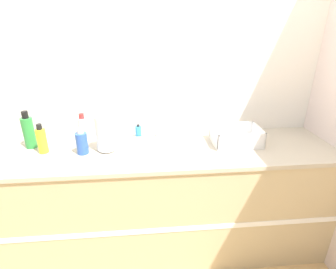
# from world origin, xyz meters

# --- Properties ---
(wall_back) EXTENTS (4.82, 0.06, 2.60)m
(wall_back) POSITION_xyz_m (0.00, 0.64, 1.30)
(wall_back) COLOR silver
(wall_back) RESTS_ON ground_plane
(counter_cabinet) EXTENTS (2.44, 0.63, 0.90)m
(counter_cabinet) POSITION_xyz_m (0.00, 0.31, 0.45)
(counter_cabinet) COLOR tan
(counter_cabinet) RESTS_ON ground_plane
(sink) EXTENTS (0.50, 0.33, 0.25)m
(sink) POSITION_xyz_m (0.01, 0.33, 0.92)
(sink) COLOR silver
(sink) RESTS_ON counter_cabinet
(paper_towel_roll) EXTENTS (0.13, 0.13, 0.25)m
(paper_towel_roll) POSITION_xyz_m (-0.43, 0.32, 1.03)
(paper_towel_roll) COLOR #4C4C51
(paper_towel_roll) RESTS_ON counter_cabinet
(dish_rack) EXTENTS (0.34, 0.24, 0.12)m
(dish_rack) POSITION_xyz_m (0.52, 0.34, 0.95)
(dish_rack) COLOR white
(dish_rack) RESTS_ON counter_cabinet
(bottle_green) EXTENTS (0.08, 0.08, 0.27)m
(bottle_green) POSITION_xyz_m (-0.97, 0.42, 1.02)
(bottle_green) COLOR #2D8C3D
(bottle_green) RESTS_ON counter_cabinet
(bottle_yellow) EXTENTS (0.07, 0.07, 0.21)m
(bottle_yellow) POSITION_xyz_m (-0.86, 0.32, 1.00)
(bottle_yellow) COLOR yellow
(bottle_yellow) RESTS_ON counter_cabinet
(bottle_white_spray) EXTENTS (0.07, 0.07, 0.22)m
(bottle_white_spray) POSITION_xyz_m (-0.62, 0.50, 1.00)
(bottle_white_spray) COLOR white
(bottle_white_spray) RESTS_ON counter_cabinet
(bottle_blue) EXTENTS (0.08, 0.08, 0.18)m
(bottle_blue) POSITION_xyz_m (-0.58, 0.28, 0.98)
(bottle_blue) COLOR #2D56B7
(bottle_blue) RESTS_ON counter_cabinet
(soap_dispenser) EXTENTS (0.05, 0.05, 0.11)m
(soap_dispenser) POSITION_xyz_m (-0.21, 0.52, 0.95)
(soap_dispenser) COLOR #338CCC
(soap_dispenser) RESTS_ON counter_cabinet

